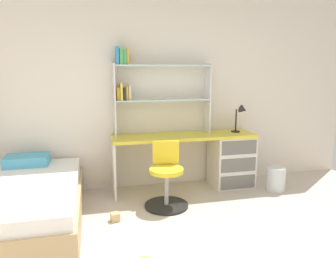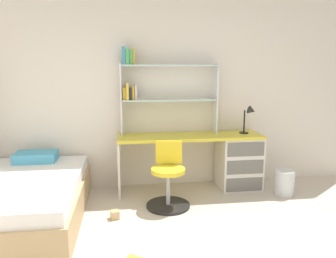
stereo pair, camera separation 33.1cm
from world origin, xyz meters
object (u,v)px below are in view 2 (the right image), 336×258
(waste_bin, at_px, (284,182))
(bookshelf_hutch, at_px, (156,85))
(swivel_chair, at_px, (168,182))
(desk_lamp, at_px, (250,115))
(bed_platform, at_px, (22,200))
(toy_block_natural_3, at_px, (115,215))
(desk, at_px, (226,158))

(waste_bin, bearing_deg, bookshelf_hutch, 163.38)
(bookshelf_hutch, xyz_separation_m, waste_bin, (1.62, -0.48, -1.25))
(swivel_chair, bearing_deg, desk_lamp, 22.21)
(bookshelf_hutch, bearing_deg, swivel_chair, -83.43)
(bookshelf_hutch, height_order, waste_bin, bookshelf_hutch)
(bed_platform, height_order, toy_block_natural_3, bed_platform)
(desk, distance_m, bookshelf_hutch, 1.38)
(waste_bin, bearing_deg, desk, 152.75)
(desk_lamp, bearing_deg, swivel_chair, -157.79)
(desk, relative_size, toy_block_natural_3, 21.33)
(bed_platform, bearing_deg, toy_block_natural_3, -5.50)
(desk, xyz_separation_m, bookshelf_hutch, (-0.94, 0.14, 1.00))
(bookshelf_hutch, relative_size, desk_lamp, 3.36)
(desk, height_order, bookshelf_hutch, bookshelf_hutch)
(desk_lamp, xyz_separation_m, swivel_chair, (-1.17, -0.48, -0.71))
(bookshelf_hutch, distance_m, bed_platform, 2.09)
(desk_lamp, distance_m, swivel_chair, 1.45)
(bed_platform, bearing_deg, desk_lamp, 13.09)
(bed_platform, distance_m, waste_bin, 3.17)
(desk_lamp, distance_m, toy_block_natural_3, 2.17)
(swivel_chair, distance_m, bed_platform, 1.62)
(bookshelf_hutch, bearing_deg, waste_bin, -16.62)
(desk_lamp, distance_m, bed_platform, 2.96)
(desk, xyz_separation_m, bed_platform, (-2.48, -0.66, -0.18))
(desk, xyz_separation_m, swivel_chair, (-0.87, -0.49, -0.12))
(bed_platform, relative_size, waste_bin, 5.69)
(desk, bearing_deg, toy_block_natural_3, -153.32)
(desk_lamp, xyz_separation_m, bed_platform, (-2.78, -0.65, -0.77))
(bookshelf_hutch, height_order, toy_block_natural_3, bookshelf_hutch)
(bookshelf_hutch, height_order, swivel_chair, bookshelf_hutch)
(bookshelf_hutch, xyz_separation_m, desk_lamp, (1.24, -0.15, -0.41))
(desk, xyz_separation_m, desk_lamp, (0.30, -0.01, 0.59))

